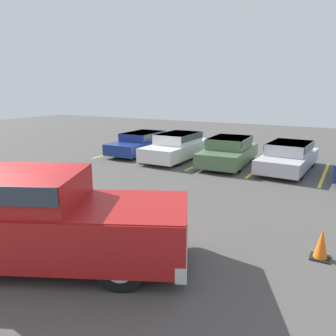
{
  "coord_description": "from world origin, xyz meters",
  "views": [
    {
      "loc": [
        6.45,
        -3.63,
        3.38
      ],
      "look_at": [
        1.53,
        5.09,
        1.0
      ],
      "focal_mm": 35.0,
      "sensor_mm": 36.0,
      "label": 1
    }
  ],
  "objects": [
    {
      "name": "stall_stripe_c",
      "position": [
        0.35,
        10.91,
        0.0
      ],
      "size": [
        0.12,
        4.45,
        0.01
      ],
      "primitive_type": "cube",
      "color": "yellow",
      "rests_on": "ground_plane"
    },
    {
      "name": "stall_stripe_d",
      "position": [
        3.0,
        10.91,
        0.0
      ],
      "size": [
        0.12,
        4.45,
        0.01
      ],
      "primitive_type": "cube",
      "color": "yellow",
      "rests_on": "ground_plane"
    },
    {
      "name": "traffic_cone",
      "position": [
        6.17,
        3.27,
        0.31
      ],
      "size": [
        0.38,
        0.38,
        0.66
      ],
      "color": "black",
      "rests_on": "ground_plane"
    },
    {
      "name": "parked_sedan_d",
      "position": [
        4.18,
        10.98,
        0.65
      ],
      "size": [
        1.98,
        4.53,
        1.21
      ],
      "rotation": [
        0.0,
        0.0,
        -1.62
      ],
      "color": "#B7BABF",
      "rests_on": "ground_plane"
    },
    {
      "name": "stall_stripe_e",
      "position": [
        5.64,
        10.91,
        0.0
      ],
      "size": [
        0.12,
        4.45,
        0.01
      ],
      "primitive_type": "cube",
      "color": "yellow",
      "rests_on": "ground_plane"
    },
    {
      "name": "parked_sedan_b",
      "position": [
        -1.12,
        10.78,
        0.68
      ],
      "size": [
        1.79,
        4.71,
        1.3
      ],
      "rotation": [
        0.0,
        0.0,
        -1.57
      ],
      "color": "silver",
      "rests_on": "ground_plane"
    },
    {
      "name": "pickup_truck",
      "position": [
        1.39,
        0.42,
        0.92
      ],
      "size": [
        5.92,
        4.21,
        1.85
      ],
      "rotation": [
        0.0,
        0.0,
        0.45
      ],
      "color": "#A51919",
      "rests_on": "ground_plane"
    },
    {
      "name": "parked_sedan_c",
      "position": [
        1.55,
        10.81,
        0.67
      ],
      "size": [
        2.08,
        4.45,
        1.27
      ],
      "rotation": [
        0.0,
        0.0,
        -1.51
      ],
      "color": "#4C6B47",
      "rests_on": "ground_plane"
    },
    {
      "name": "parked_sedan_a",
      "position": [
        -3.54,
        11.18,
        0.62
      ],
      "size": [
        1.84,
        4.66,
        1.15
      ],
      "rotation": [
        0.0,
        0.0,
        -1.55
      ],
      "color": "navy",
      "rests_on": "ground_plane"
    },
    {
      "name": "stall_stripe_b",
      "position": [
        -2.3,
        10.91,
        0.0
      ],
      "size": [
        0.12,
        4.45,
        0.01
      ],
      "primitive_type": "cube",
      "color": "yellow",
      "rests_on": "ground_plane"
    },
    {
      "name": "stall_stripe_a",
      "position": [
        -4.95,
        10.91,
        0.0
      ],
      "size": [
        0.12,
        4.45,
        0.01
      ],
      "primitive_type": "cube",
      "color": "yellow",
      "rests_on": "ground_plane"
    }
  ]
}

